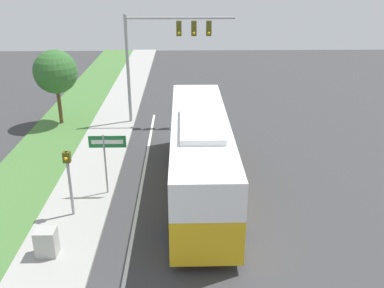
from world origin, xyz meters
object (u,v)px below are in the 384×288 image
Objects in this scene: utility_cabinet at (46,242)px; bus at (200,150)px; signal_gantry at (163,45)px; street_sign at (107,151)px; pedestrian_signal at (69,173)px.

bus is at bearing 40.83° from utility_cabinet.
bus reaches higher than utility_cabinet.
utility_cabinet is at bearing -104.53° from signal_gantry.
signal_gantry reaches higher than street_sign.
street_sign reaches higher than utility_cabinet.
bus is 4.08× the size of pedestrian_signal.
utility_cabinet is (-0.28, -2.67, -1.38)m from pedestrian_signal.
street_sign is 4.98m from utility_cabinet.
street_sign is 2.92× the size of utility_cabinet.
bus is 5.75m from pedestrian_signal.
bus reaches higher than pedestrian_signal.
signal_gantry is at bearing 101.57° from bus.
pedestrian_signal is at bearing -123.84° from street_sign.
utility_cabinet is at bearing -96.08° from pedestrian_signal.
signal_gantry reaches higher than bus.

